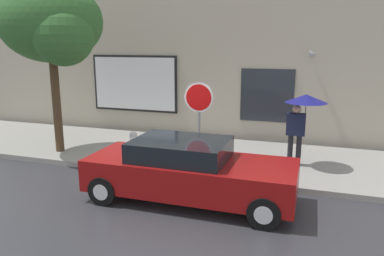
% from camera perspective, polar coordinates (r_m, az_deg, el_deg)
% --- Properties ---
extents(ground_plane, '(60.00, 60.00, 0.00)m').
position_cam_1_polar(ground_plane, '(8.89, -6.53, -9.82)').
color(ground_plane, '#333338').
extents(sidewalk, '(20.00, 4.00, 0.15)m').
position_cam_1_polar(sidewalk, '(11.49, -0.25, -4.06)').
color(sidewalk, gray).
rests_on(sidewalk, ground).
extents(building_facade, '(20.00, 0.67, 7.00)m').
position_cam_1_polar(building_facade, '(13.40, 3.11, 13.07)').
color(building_facade, '#B2A893').
rests_on(building_facade, ground).
extents(parked_car, '(4.54, 1.83, 1.38)m').
position_cam_1_polar(parked_car, '(8.18, -0.51, -6.61)').
color(parked_car, maroon).
rests_on(parked_car, ground).
extents(fire_hydrant, '(0.30, 0.44, 0.72)m').
position_cam_1_polar(fire_hydrant, '(11.24, -8.96, -2.36)').
color(fire_hydrant, white).
rests_on(fire_hydrant, sidewalk).
extents(pedestrian_with_umbrella, '(1.10, 1.10, 1.97)m').
position_cam_1_polar(pedestrian_with_umbrella, '(10.26, 16.73, 2.95)').
color(pedestrian_with_umbrella, black).
rests_on(pedestrian_with_umbrella, sidewalk).
extents(street_tree, '(3.14, 2.67, 5.07)m').
position_cam_1_polar(street_tree, '(11.74, -20.68, 14.63)').
color(street_tree, '#4C3823').
rests_on(street_tree, sidewalk).
extents(stop_sign, '(0.76, 0.10, 2.33)m').
position_cam_1_polar(stop_sign, '(9.37, 1.06, 2.88)').
color(stop_sign, gray).
rests_on(stop_sign, sidewalk).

